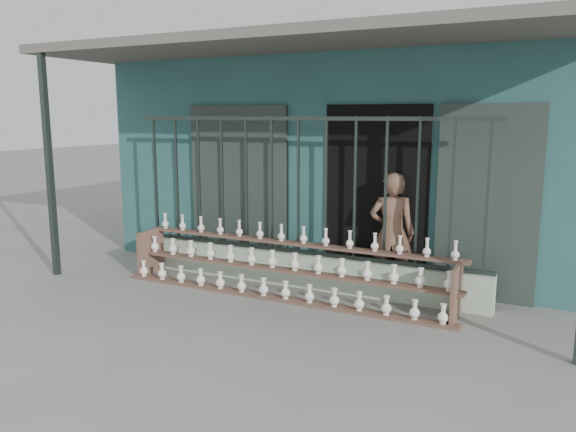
% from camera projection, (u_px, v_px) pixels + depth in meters
% --- Properties ---
extents(ground, '(60.00, 60.00, 0.00)m').
position_uv_depth(ground, '(249.00, 316.00, 6.41)').
color(ground, slate).
extents(workshop_building, '(7.40, 6.60, 3.21)m').
position_uv_depth(workshop_building, '(370.00, 152.00, 9.86)').
color(workshop_building, '#275352').
rests_on(workshop_building, ground).
extents(parapet_wall, '(5.00, 0.20, 0.45)m').
position_uv_depth(parapet_wall, '(298.00, 269.00, 7.52)').
color(parapet_wall, '#B1C9AC').
rests_on(parapet_wall, ground).
extents(security_fence, '(5.00, 0.04, 1.80)m').
position_uv_depth(security_fence, '(298.00, 186.00, 7.32)').
color(security_fence, '#283330').
rests_on(security_fence, parapet_wall).
extents(shelf_rack, '(4.50, 0.68, 0.85)m').
position_uv_depth(shelf_rack, '(283.00, 266.00, 7.13)').
color(shelf_rack, brown).
rests_on(shelf_rack, ground).
extents(elderly_woman, '(0.64, 0.50, 1.56)m').
position_uv_depth(elderly_woman, '(392.00, 233.00, 7.13)').
color(elderly_woman, brown).
rests_on(elderly_woman, ground).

